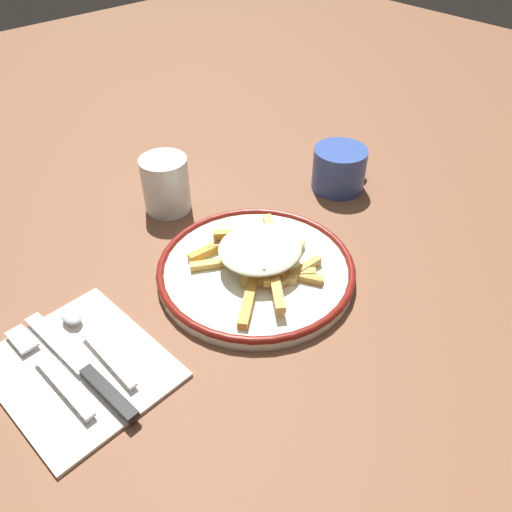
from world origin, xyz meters
name	(u,v)px	position (x,y,z in m)	size (l,w,h in m)	color
ground_plane	(256,275)	(0.00, 0.00, 0.00)	(2.60, 2.60, 0.00)	brown
plate	(256,270)	(0.00, 0.00, 0.01)	(0.27, 0.27, 0.02)	white
fries_heap	(261,255)	(0.01, 0.00, 0.04)	(0.18, 0.17, 0.04)	#E6B749
napkin	(79,367)	(-0.26, 0.02, 0.00)	(0.17, 0.20, 0.01)	silver
fork	(49,370)	(-0.28, 0.03, 0.01)	(0.03, 0.18, 0.01)	silver
knife	(87,372)	(-0.25, 0.00, 0.01)	(0.03, 0.21, 0.01)	black
spoon	(85,332)	(-0.23, 0.05, 0.01)	(0.02, 0.15, 0.01)	silver
water_glass	(166,184)	(0.01, 0.22, 0.04)	(0.07, 0.07, 0.09)	silver
coffee_mug	(340,168)	(0.25, 0.07, 0.04)	(0.11, 0.09, 0.07)	#334E9A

